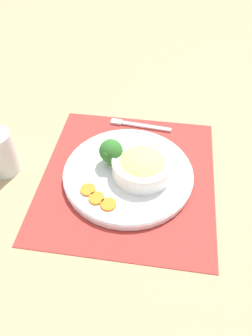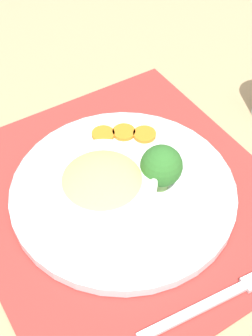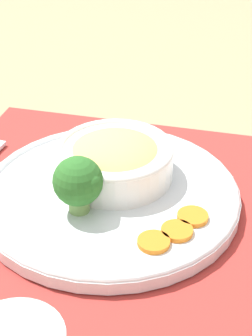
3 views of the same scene
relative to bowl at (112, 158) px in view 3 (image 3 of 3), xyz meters
name	(u,v)px [view 3 (image 3 of 3)]	position (x,y,z in m)	size (l,w,h in m)	color
ground_plane	(110,204)	(0.00, 0.04, -0.05)	(4.00, 4.00, 0.00)	tan
placemat	(110,202)	(0.00, 0.04, -0.05)	(0.50, 0.46, 0.00)	#B2332D
plate	(110,194)	(0.00, 0.04, -0.03)	(0.33, 0.33, 0.02)	silver
bowl	(112,158)	(0.00, 0.00, 0.00)	(0.15, 0.15, 0.05)	white
broccoli_floret	(78,182)	(0.02, 0.08, 0.01)	(0.06, 0.06, 0.07)	#759E51
carrot_slice_near	(154,242)	(-0.07, 0.13, -0.02)	(0.04, 0.04, 0.01)	orange
carrot_slice_middle	(177,231)	(-0.10, 0.10, -0.02)	(0.04, 0.04, 0.01)	orange
carrot_slice_far	(193,217)	(-0.11, 0.07, -0.02)	(0.04, 0.04, 0.01)	orange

